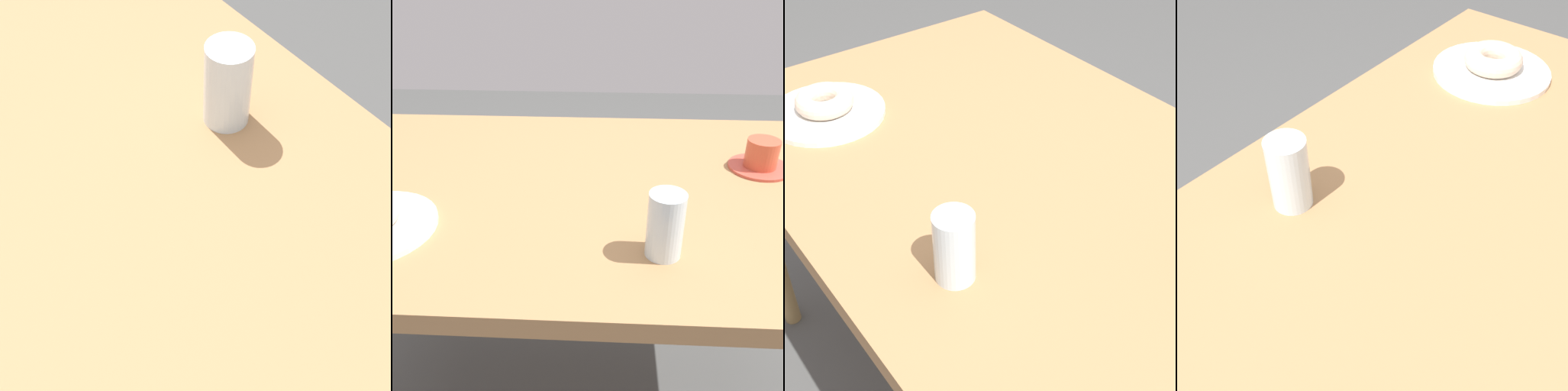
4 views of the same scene
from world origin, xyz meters
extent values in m
cube|color=#A2764B|center=(0.00, 0.00, 0.71)|extent=(1.27, 0.80, 0.04)
cylinder|color=#96794A|center=(-0.57, 0.35, 0.34)|extent=(0.04, 0.04, 0.69)
cylinder|color=white|center=(-0.38, -0.20, 0.73)|extent=(0.24, 0.24, 0.01)
cube|color=white|center=(-0.38, -0.20, 0.74)|extent=(0.16, 0.16, 0.00)
torus|color=beige|center=(-0.38, -0.20, 0.76)|extent=(0.12, 0.12, 0.04)
cylinder|color=silver|center=(0.14, -0.24, 0.78)|extent=(0.06, 0.06, 0.12)
camera|label=1|loc=(-0.27, 0.12, 1.28)|focal=54.00mm
camera|label=2|loc=(0.05, -0.84, 1.18)|focal=40.69mm
camera|label=3|loc=(0.63, -0.56, 1.35)|focal=53.49mm
camera|label=4|loc=(0.48, 0.19, 1.25)|focal=45.12mm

